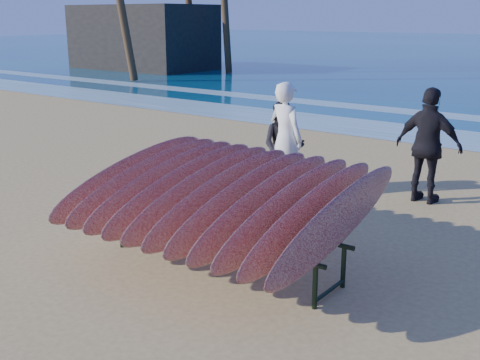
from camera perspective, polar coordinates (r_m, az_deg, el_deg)
The scene contains 7 objects.
ground at distance 7.53m, azimuth -3.75°, elevation -8.28°, with size 120.00×120.00×0.00m, color tan.
foam_near at distance 16.12m, azimuth 20.41°, elevation 3.63°, with size 160.00×160.00×0.00m, color white.
surfboard_rack at distance 7.26m, azimuth -1.62°, elevation -1.56°, with size 3.23×2.95×1.45m.
person_white at distance 10.37m, azimuth 4.35°, elevation 3.95°, with size 0.71×0.46×1.94m, color white.
person_dark_a at distance 10.59m, azimuth 4.13°, elevation 3.19°, with size 0.77×0.60×1.58m, color black.
person_dark_b at distance 10.30m, azimuth 17.45°, elevation 3.10°, with size 1.12×0.47×1.91m, color black.
building at distance 36.18m, azimuth -9.22°, elevation 13.22°, with size 8.10×4.50×3.60m, color #2D2823.
Camera 1 is at (4.58, -5.16, 3.01)m, focal length 45.00 mm.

